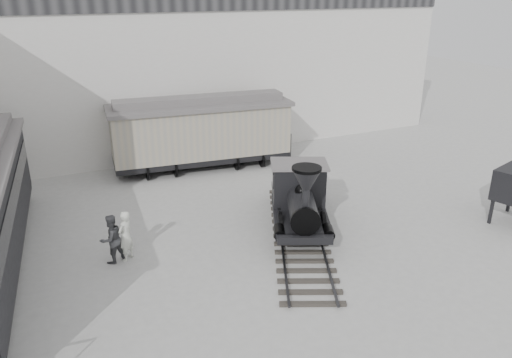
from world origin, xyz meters
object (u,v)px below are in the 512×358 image
locomotive (299,200)px  visitor_b (111,239)px  visitor_a (126,236)px  boxcar (201,131)px

locomotive → visitor_b: bearing=-159.5°
locomotive → visitor_a: bearing=-159.4°
boxcar → visitor_b: boxcar is taller
locomotive → visitor_b: (-7.31, 0.54, -0.34)m
boxcar → visitor_a: 10.10m
boxcar → visitor_a: boxcar is taller
visitor_a → visitor_b: size_ratio=1.04×
locomotive → boxcar: size_ratio=0.97×
locomotive → boxcar: (-1.05, 8.71, 0.80)m
locomotive → visitor_a: (-6.81, 0.49, -0.31)m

